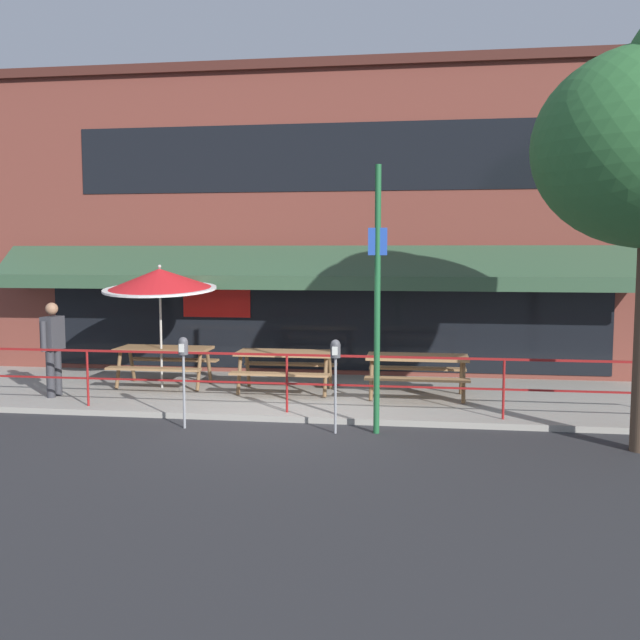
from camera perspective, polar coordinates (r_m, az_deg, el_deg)
The scene contains 12 objects.
ground_plane at distance 11.51m, azimuth -2.94°, elevation -8.19°, with size 120.00×120.00×0.00m, color #2D2D30.
patio_deck at distance 13.42m, azimuth -1.28°, elevation -5.99°, with size 15.00×4.00×0.10m, color #9E998E.
restaurant_building at distance 15.36m, azimuth 0.06°, elevation 7.78°, with size 15.00×1.60×6.70m.
patio_railing at distance 11.64m, azimuth -2.67°, elevation -4.02°, with size 13.84×0.04×0.97m.
picnic_table_left at distance 14.19m, azimuth -12.36°, elevation -2.80°, with size 1.80×1.42×0.76m.
picnic_table_centre at distance 13.31m, azimuth -2.80°, elevation -3.23°, with size 1.80×1.42×0.76m.
picnic_table_right at distance 12.90m, azimuth 7.79°, elevation -3.54°, with size 1.80×1.42×0.76m.
patio_umbrella_left at distance 13.92m, azimuth -12.70°, elevation 3.13°, with size 2.14×2.14×2.38m.
pedestrian_walking at distance 13.74m, azimuth -20.58°, elevation -1.82°, with size 0.29×0.62×1.71m.
parking_meter_near at distance 11.12m, azimuth -10.88°, elevation -2.74°, with size 0.15×0.16×1.42m.
parking_meter_far at distance 10.61m, azimuth 1.25°, elevation -3.04°, with size 0.15×0.16×1.42m.
street_sign_pole at distance 10.56m, azimuth 4.61°, elevation 1.83°, with size 0.28×0.09×3.99m.
Camera 1 is at (2.17, -10.97, 2.73)m, focal length 40.00 mm.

